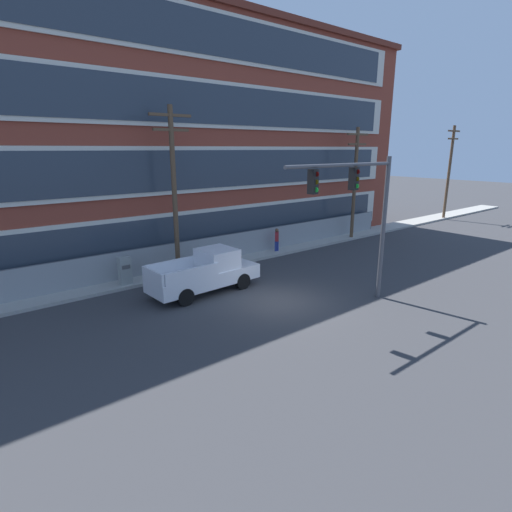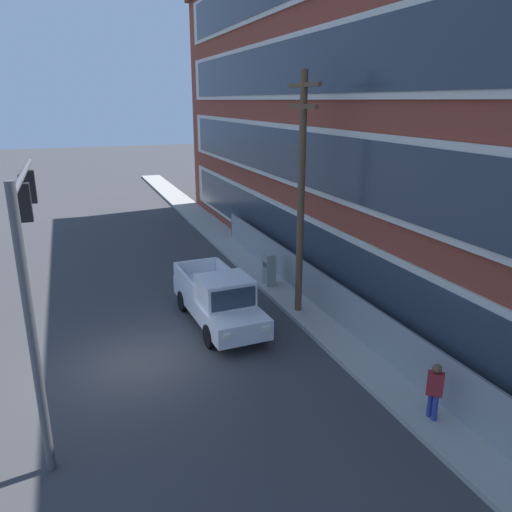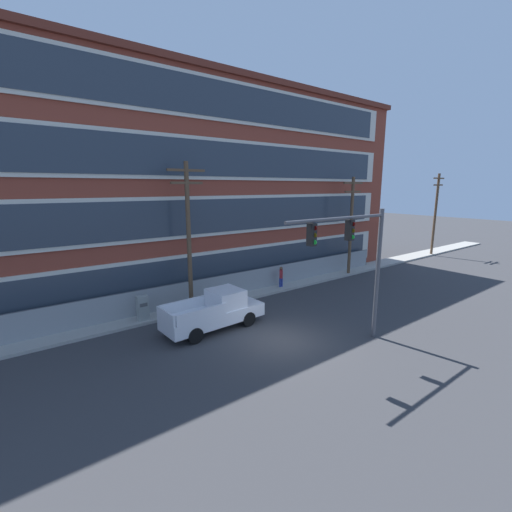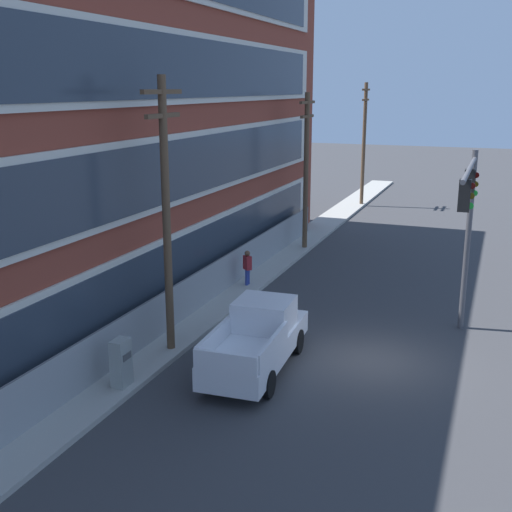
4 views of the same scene
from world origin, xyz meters
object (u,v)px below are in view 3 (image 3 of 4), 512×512
traffic_signal_mast (357,251)px  utility_pole_near_corner (189,232)px  pickup_truck_white (216,311)px  electrical_cabinet (143,309)px  pedestrian_near_cabinet (281,276)px  utility_pole_far_east (435,212)px  utility_pole_midblock (351,222)px

traffic_signal_mast → utility_pole_near_corner: size_ratio=0.73×
pickup_truck_white → utility_pole_near_corner: utility_pole_near_corner is taller
electrical_cabinet → pedestrian_near_cabinet: bearing=1.4°
pickup_truck_white → utility_pole_far_east: utility_pole_far_east is taller
utility_pole_far_east → pedestrian_near_cabinet: (-21.71, 0.42, -3.85)m
utility_pole_far_east → pedestrian_near_cabinet: bearing=178.9°
traffic_signal_mast → pedestrian_near_cabinet: size_ratio=3.82×
traffic_signal_mast → pickup_truck_white: (-4.12, 5.68, -3.65)m
utility_pole_midblock → pedestrian_near_cabinet: 8.24m
utility_pole_far_east → electrical_cabinet: size_ratio=5.65×
utility_pole_near_corner → utility_pole_midblock: size_ratio=1.07×
pickup_truck_white → utility_pole_midblock: size_ratio=0.68×
traffic_signal_mast → utility_pole_far_east: utility_pole_far_east is taller
utility_pole_near_corner → pedestrian_near_cabinet: size_ratio=5.26×
pickup_truck_white → pedestrian_near_cabinet: bearing=24.1°
utility_pole_midblock → pedestrian_near_cabinet: bearing=177.2°
utility_pole_far_east → pedestrian_near_cabinet: size_ratio=5.24×
electrical_cabinet → traffic_signal_mast: bearing=-51.6°
pickup_truck_white → traffic_signal_mast: bearing=-54.1°
utility_pole_midblock → utility_pole_far_east: bearing=-0.2°
utility_pole_far_east → electrical_cabinet: utility_pole_far_east is taller
utility_pole_near_corner → pedestrian_near_cabinet: (7.43, 0.24, -3.91)m
pickup_truck_white → electrical_cabinet: 4.24m
pedestrian_near_cabinet → utility_pole_midblock: bearing=-2.8°
pickup_truck_white → electrical_cabinet: (-2.87, 3.12, -0.17)m
traffic_signal_mast → pickup_truck_white: bearing=125.9°
utility_pole_midblock → pedestrian_near_cabinet: (-7.41, 0.36, -3.59)m
traffic_signal_mast → utility_pole_midblock: utility_pole_midblock is taller
utility_pole_near_corner → utility_pole_far_east: 29.14m
electrical_cabinet → pedestrian_near_cabinet: (10.40, 0.25, 0.19)m
traffic_signal_mast → utility_pole_far_east: bearing=18.9°
pickup_truck_white → utility_pole_far_east: size_ratio=0.64×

